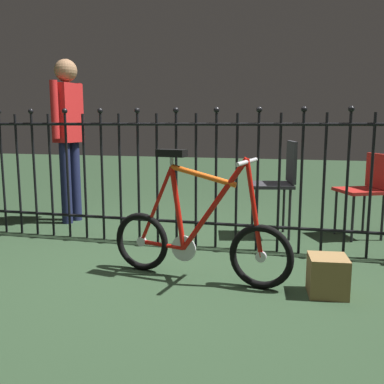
{
  "coord_description": "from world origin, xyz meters",
  "views": [
    {
      "loc": [
        0.9,
        -2.82,
        1.05
      ],
      "look_at": [
        0.11,
        0.21,
        0.55
      ],
      "focal_mm": 40.48,
      "sensor_mm": 36.0,
      "label": 1
    }
  ],
  "objects_px": {
    "bicycle": "(197,236)",
    "chair_charcoal": "(280,178)",
    "chair_red": "(367,186)",
    "display_crate": "(328,276)",
    "person_visitor": "(68,126)"
  },
  "relations": [
    {
      "from": "person_visitor",
      "to": "display_crate",
      "type": "distance_m",
      "value": 3.06
    },
    {
      "from": "bicycle",
      "to": "chair_charcoal",
      "type": "relative_size",
      "value": 1.45
    },
    {
      "from": "person_visitor",
      "to": "bicycle",
      "type": "bearing_deg",
      "value": -37.98
    },
    {
      "from": "person_visitor",
      "to": "display_crate",
      "type": "bearing_deg",
      "value": -28.85
    },
    {
      "from": "bicycle",
      "to": "chair_charcoal",
      "type": "distance_m",
      "value": 1.38
    },
    {
      "from": "bicycle",
      "to": "chair_charcoal",
      "type": "height_order",
      "value": "chair_charcoal"
    },
    {
      "from": "chair_charcoal",
      "to": "display_crate",
      "type": "bearing_deg",
      "value": -74.33
    },
    {
      "from": "chair_red",
      "to": "display_crate",
      "type": "xyz_separation_m",
      "value": [
        -0.4,
        -1.52,
        -0.36
      ]
    },
    {
      "from": "chair_red",
      "to": "chair_charcoal",
      "type": "relative_size",
      "value": 0.87
    },
    {
      "from": "chair_charcoal",
      "to": "display_crate",
      "type": "xyz_separation_m",
      "value": [
        0.38,
        -1.35,
        -0.43
      ]
    },
    {
      "from": "bicycle",
      "to": "chair_red",
      "type": "height_order",
      "value": "bicycle"
    },
    {
      "from": "chair_red",
      "to": "display_crate",
      "type": "distance_m",
      "value": 1.61
    },
    {
      "from": "person_visitor",
      "to": "display_crate",
      "type": "height_order",
      "value": "person_visitor"
    },
    {
      "from": "chair_red",
      "to": "chair_charcoal",
      "type": "bearing_deg",
      "value": -167.28
    },
    {
      "from": "bicycle",
      "to": "chair_red",
      "type": "relative_size",
      "value": 1.66
    }
  ]
}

